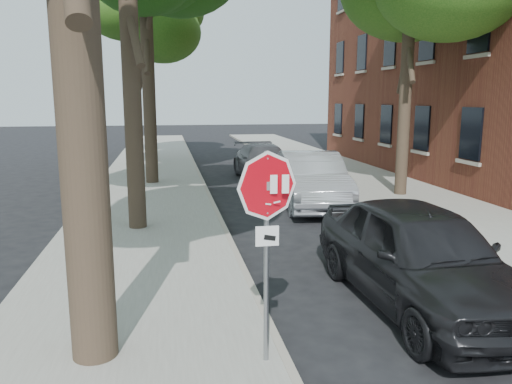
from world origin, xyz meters
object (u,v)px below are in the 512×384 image
(stop_sign, at_px, (267,217))
(tree_far, at_px, (144,20))
(car_c, at_px, (264,162))
(car_a, at_px, (419,255))
(car_b, at_px, (312,180))

(stop_sign, distance_m, tree_far, 21.88)
(car_c, bearing_deg, tree_far, 124.95)
(stop_sign, xyz_separation_m, car_c, (2.85, 14.54, -1.22))
(car_a, distance_m, car_c, 13.01)
(car_b, height_order, car_c, car_b)
(stop_sign, xyz_separation_m, car_b, (3.30, 9.21, -1.11))
(stop_sign, relative_size, car_a, 0.53)
(car_c, bearing_deg, car_a, -91.62)
(tree_far, bearing_deg, car_b, -65.96)
(stop_sign, relative_size, tree_far, 0.28)
(car_a, bearing_deg, car_c, 88.29)
(car_b, distance_m, car_c, 5.35)
(stop_sign, distance_m, car_b, 9.84)
(tree_far, distance_m, car_b, 14.54)
(car_b, bearing_deg, car_c, 101.58)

